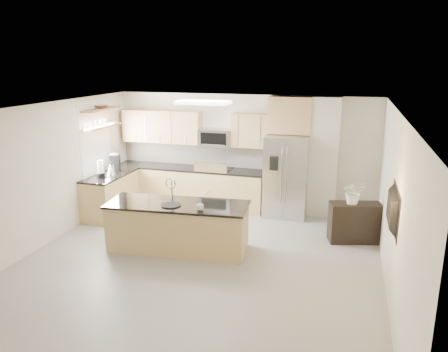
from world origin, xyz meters
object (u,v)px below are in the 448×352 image
(microwave, at_px, (216,138))
(coffee_maker, at_px, (115,163))
(cup, at_px, (200,207))
(television, at_px, (389,209))
(island, at_px, (178,226))
(blender, at_px, (101,170))
(flower_vase, at_px, (354,186))
(bowl, at_px, (102,106))
(credenza, at_px, (355,223))
(range, at_px, (214,188))
(refrigerator, at_px, (286,176))
(kettle, at_px, (111,169))
(platter, at_px, (171,205))

(microwave, relative_size, coffee_maker, 1.97)
(cup, xyz_separation_m, television, (2.94, -0.50, 0.43))
(island, xyz_separation_m, coffee_maker, (-2.16, 1.62, 0.67))
(cup, height_order, blender, blender)
(flower_vase, bearing_deg, bowl, 177.18)
(coffee_maker, bearing_deg, credenza, -4.07)
(microwave, bearing_deg, range, -90.00)
(credenza, xyz_separation_m, blender, (-5.20, -0.26, 0.71))
(refrigerator, height_order, cup, refrigerator)
(kettle, bearing_deg, cup, -30.65)
(bowl, bearing_deg, island, -32.72)
(range, relative_size, flower_vase, 1.67)
(range, bearing_deg, microwave, 90.00)
(coffee_maker, xyz_separation_m, television, (5.61, -2.35, 0.25))
(credenza, relative_size, flower_vase, 1.38)
(range, xyz_separation_m, blender, (-2.07, -1.40, 0.61))
(blender, bearing_deg, bowl, 109.47)
(coffee_maker, bearing_deg, flower_vase, -4.43)
(island, xyz_separation_m, television, (3.45, -0.73, 0.91))
(credenza, bearing_deg, cup, -164.68)
(television, bearing_deg, coffee_maker, 67.23)
(kettle, xyz_separation_m, bowl, (-0.23, 0.18, 1.34))
(kettle, relative_size, flower_vase, 0.40)
(cup, bearing_deg, flower_vase, 30.17)
(kettle, bearing_deg, blender, -99.01)
(cup, relative_size, kettle, 0.48)
(credenza, height_order, platter, platter)
(blender, relative_size, bowl, 1.09)
(blender, height_order, flower_vase, flower_vase)
(refrigerator, relative_size, platter, 5.02)
(cup, distance_m, bowl, 3.61)
(microwave, relative_size, blender, 1.99)
(microwave, xyz_separation_m, bowl, (-2.25, -1.03, 0.75))
(microwave, relative_size, kettle, 2.79)
(kettle, height_order, flower_vase, flower_vase)
(platter, relative_size, flower_vase, 0.52)
(platter, bearing_deg, credenza, 24.00)
(range, xyz_separation_m, platter, (-0.00, -2.53, 0.41))
(platter, xyz_separation_m, blender, (-2.07, 1.13, 0.21))
(microwave, relative_size, bowl, 2.17)
(cup, bearing_deg, kettle, 149.35)
(island, distance_m, flower_vase, 3.31)
(coffee_maker, bearing_deg, television, -22.77)
(flower_vase, bearing_deg, kettle, 179.08)
(blender, height_order, coffee_maker, coffee_maker)
(television, bearing_deg, platter, 80.51)
(bowl, distance_m, television, 6.26)
(refrigerator, relative_size, kettle, 6.54)
(microwave, height_order, credenza, microwave)
(cup, xyz_separation_m, coffee_maker, (-2.66, 1.85, 0.18))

